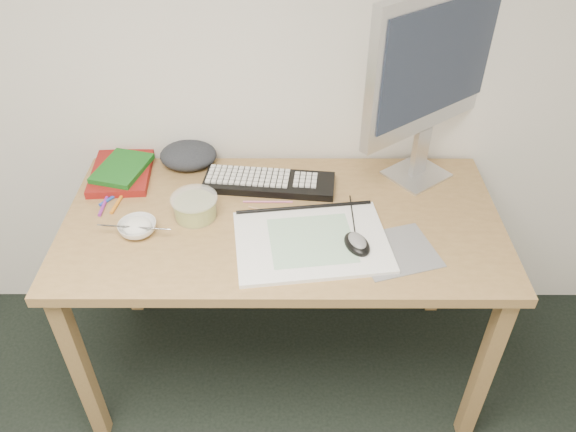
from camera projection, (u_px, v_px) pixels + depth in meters
The scene contains 18 objects.
desk at pixel (283, 238), 1.85m from camera, with size 1.40×0.70×0.75m.
mousepad at pixel (396, 251), 1.67m from camera, with size 0.22×0.20×0.00m, color slate.
sketchpad at pixel (312, 242), 1.70m from camera, with size 0.46×0.33×0.01m, color white.
keyboard at pixel (269, 183), 1.93m from camera, with size 0.45×0.14×0.03m, color black.
monitor at pixel (435, 67), 1.73m from camera, with size 0.47×0.37×0.65m.
mouse at pixel (357, 241), 1.66m from camera, with size 0.07×0.11×0.04m, color black.
rice_bowl at pixel (138, 228), 1.73m from camera, with size 0.12×0.12×0.04m, color silver.
chopsticks at pixel (134, 227), 1.70m from camera, with size 0.02×0.02×0.22m, color #B1B1B4.
fruit_tub at pixel (195, 207), 1.78m from camera, with size 0.15×0.15×0.07m, color #DBCD4D.
book_red at pixel (121, 172), 1.97m from camera, with size 0.20×0.27×0.03m, color maroon.
book_green at pixel (122, 168), 1.96m from camera, with size 0.15×0.21×0.02m, color #175C19.
cloth_lump at pixel (188, 155), 2.02m from camera, with size 0.17×0.14×0.07m, color #2A2B32.
pencil_pink at pixel (268, 202), 1.86m from camera, with size 0.01×0.01×0.17m, color pink.
pencil_tan at pixel (275, 214), 1.81m from camera, with size 0.01×0.01×0.19m, color tan.
pencil_black at pixel (310, 213), 1.81m from camera, with size 0.01×0.01×0.19m, color black.
marker_blue at pixel (113, 197), 1.88m from camera, with size 0.01×0.01×0.12m, color #2043B0.
marker_orange at pixel (118, 201), 1.86m from camera, with size 0.01×0.01×0.12m, color orange.
marker_purple at pixel (104, 204), 1.85m from camera, with size 0.01×0.01×0.12m, color purple.
Camera 1 is at (0.25, 0.04, 1.89)m, focal length 35.00 mm.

